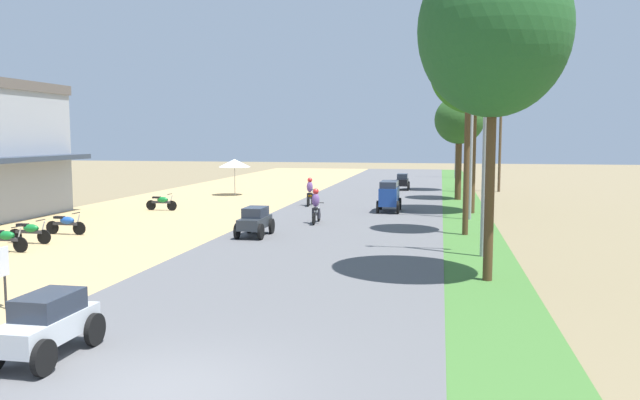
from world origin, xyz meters
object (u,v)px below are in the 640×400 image
Objects in this scene: motorbike_ahead_third at (310,192)px; parked_motorbike_second at (5,238)px; parked_motorbike_fifth at (162,202)px; median_tree_third at (474,72)px; utility_pole_near at (501,128)px; parked_motorbike_fourth at (66,223)px; vendor_umbrella at (235,163)px; median_tree_fifth at (460,87)px; median_tree_second at (469,55)px; median_tree_nearest at (494,30)px; car_sedan_silver at (47,323)px; streetlamp_far at (456,136)px; car_van_blue at (389,194)px; median_tree_fourth at (459,121)px; car_hatchback_black at (402,181)px; streetlamp_near at (485,127)px; car_sedan_charcoal at (255,220)px; streetlamp_mid at (472,129)px; motorbike_ahead_second at (316,207)px; parked_motorbike_third at (30,231)px.

parked_motorbike_second is at bearing -114.54° from motorbike_ahead_third.
median_tree_third reaches higher than parked_motorbike_fifth.
utility_pole_near is (19.52, 16.47, 4.19)m from parked_motorbike_fifth.
utility_pole_near reaches higher than parked_motorbike_fourth.
vendor_umbrella is at bearing -159.12° from utility_pole_near.
median_tree_second is at bearing -90.59° from median_tree_fifth.
car_sedan_silver is (-8.47, -8.12, -6.33)m from median_tree_nearest.
car_van_blue is at bearing -97.97° from streetlamp_far.
median_tree_fourth is at bearing 29.58° from parked_motorbike_fifth.
median_tree_nearest reaches higher than car_hatchback_black.
streetlamp_near reaches higher than motorbike_ahead_third.
median_tree_nearest is 12.57m from car_sedan_charcoal.
parked_motorbike_second is 17.24m from streetlamp_near.
car_van_blue is (11.38, -7.79, -1.28)m from vendor_umbrella.
parked_motorbike_fourth is 0.80× the size of car_sedan_charcoal.
vendor_umbrella is at bearing 123.17° from median_tree_nearest.
median_tree_second is 37.28m from streetlamp_far.
streetlamp_far is at bearing 67.30° from parked_motorbike_fourth.
motorbike_ahead_second is (-7.17, -2.98, -3.67)m from streetlamp_mid.
car_sedan_silver reaches higher than parked_motorbike_fourth.
vendor_umbrella reaches higher than motorbike_ahead_second.
streetlamp_near is 1.09× the size of streetlamp_far.
median_tree_fifth is at bearing 73.83° from car_van_blue.
median_tree_nearest is (16.74, -5.38, 6.52)m from parked_motorbike_fourth.
parked_motorbike_second is 0.75× the size of car_van_blue.
streetlamp_mid is (16.63, -0.68, 3.97)m from parked_motorbike_fifth.
vendor_umbrella is 1.40× the size of motorbike_ahead_second.
parked_motorbike_third is 0.90× the size of car_hatchback_black.
parked_motorbike_second is 0.19× the size of median_tree_nearest.
parked_motorbike_second is 19.03m from median_tree_second.
median_tree_fifth is 1.36× the size of streetlamp_far.
median_tree_nearest is 45.71m from streetlamp_far.
median_tree_nearest is (16.55, -14.21, 6.52)m from parked_motorbike_fifth.
streetlamp_near is 15.06m from car_sedan_silver.
vendor_umbrella is at bearing 127.93° from streetlamp_near.
motorbike_ahead_third is (-4.70, -12.10, 0.11)m from car_hatchback_black.
parked_motorbike_third is at bearing -142.36° from median_tree_third.
parked_motorbike_third is 1.00× the size of motorbike_ahead_second.
parked_motorbike_fifth is at bearing -127.75° from car_hatchback_black.
parked_motorbike_second is 21.00m from streetlamp_mid.
parked_motorbike_fourth is 0.75× the size of car_van_blue.
median_tree_fifth is 16.40m from streetlamp_mid.
median_tree_fifth reaches higher than motorbike_ahead_second.
median_tree_fifth reaches higher than parked_motorbike_third.
car_sedan_silver is (-8.37, -37.72, -7.05)m from median_tree_fifth.
vendor_umbrella is 22.04m from median_tree_second.
car_sedan_silver is (8.33, -11.20, 0.19)m from parked_motorbike_third.
car_van_blue is 14.28m from car_hatchback_black.
parked_motorbike_fourth is at bearing -151.82° from motorbike_ahead_second.
parked_motorbike_fifth is at bearing 177.67° from streetlamp_mid.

